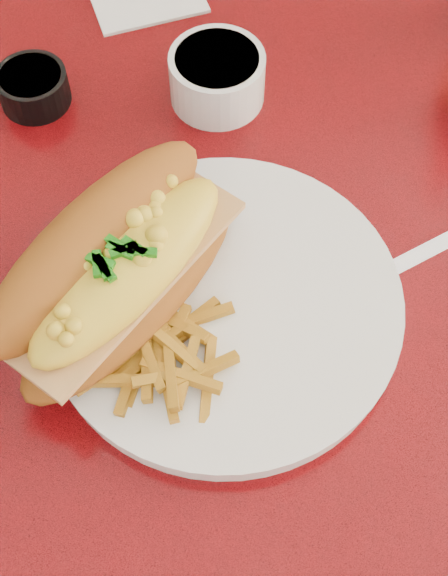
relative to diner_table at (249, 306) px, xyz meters
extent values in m
plane|color=beige|center=(0.00, 0.00, -0.61)|extent=(8.00, 8.00, 0.00)
cube|color=red|center=(0.00, 0.00, 0.14)|extent=(1.20, 0.80, 0.04)
cylinder|color=silver|center=(0.00, 0.00, -0.24)|extent=(0.09, 0.09, 0.72)
cylinder|color=silver|center=(0.00, 0.00, -0.59)|extent=(0.52, 0.52, 0.03)
cube|color=#A50B0B|center=(0.00, 0.78, -0.38)|extent=(1.20, 0.50, 0.45)
cylinder|color=white|center=(-0.05, -0.09, 0.17)|extent=(0.36, 0.36, 0.02)
cylinder|color=white|center=(-0.05, -0.09, 0.18)|extent=(0.36, 0.36, 0.00)
ellipsoid|color=#975218|center=(-0.12, -0.07, 0.20)|extent=(0.23, 0.21, 0.05)
cube|color=tan|center=(-0.12, -0.07, 0.22)|extent=(0.20, 0.19, 0.01)
ellipsoid|color=yellow|center=(-0.12, -0.07, 0.24)|extent=(0.20, 0.18, 0.05)
ellipsoid|color=#975218|center=(-0.14, -0.05, 0.24)|extent=(0.24, 0.22, 0.09)
cube|color=silver|center=(0.01, -0.04, 0.18)|extent=(0.01, 0.11, 0.00)
cube|color=silver|center=(0.01, 0.02, 0.18)|extent=(0.02, 0.03, 0.00)
cylinder|color=white|center=(0.00, 0.15, 0.19)|extent=(0.11, 0.11, 0.05)
cylinder|color=black|center=(0.00, 0.15, 0.21)|extent=(0.09, 0.09, 0.01)
cylinder|color=black|center=(-0.18, 0.19, 0.18)|extent=(0.08, 0.08, 0.03)
cylinder|color=#EB7A55|center=(-0.18, 0.19, 0.19)|extent=(0.07, 0.07, 0.01)
cube|color=silver|center=(0.15, -0.06, 0.16)|extent=(0.12, 0.05, 0.00)
camera|label=1|loc=(-0.12, -0.40, 0.75)|focal=50.00mm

